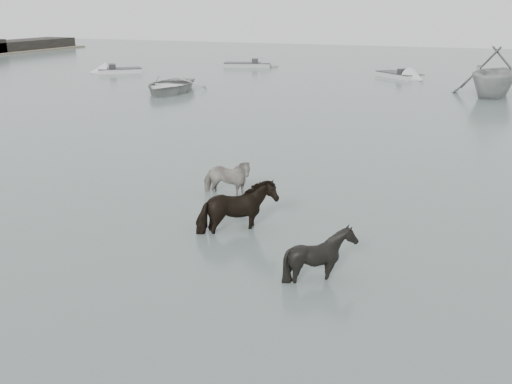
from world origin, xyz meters
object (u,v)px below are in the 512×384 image
pony_dark (238,201)px  pony_black (321,247)px  rowboat_lead (169,84)px  pony_pinto (226,173)px

pony_dark → pony_black: bearing=-100.6°
pony_dark → pony_black: (2.54, -1.68, -0.13)m
pony_black → rowboat_lead: bearing=42.0°
pony_black → rowboat_lead: pony_black is taller
pony_pinto → pony_dark: bearing=-153.8°
pony_pinto → pony_black: 5.86m
rowboat_lead → pony_pinto: bearing=-64.4°
pony_pinto → pony_dark: size_ratio=0.96×
pony_black → rowboat_lead: 27.16m
rowboat_lead → pony_black: bearing=-62.4°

